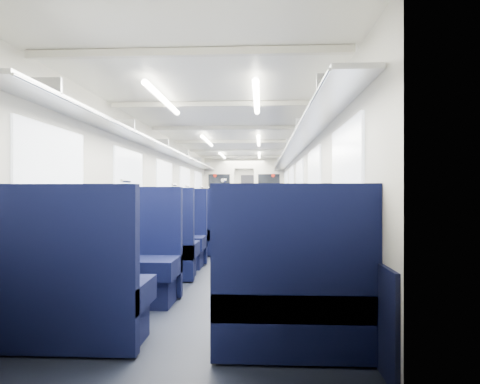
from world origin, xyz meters
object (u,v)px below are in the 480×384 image
Objects in this scene: end_door at (249,196)px; seat_7 at (276,242)px; seat_1 at (293,302)px; seat_14 at (208,221)px; seat_5 at (279,253)px; seat_19 at (268,216)px; seat_3 at (283,268)px; seat_6 at (170,242)px; seat_13 at (271,225)px; seat_0 at (69,296)px; bulkhead at (244,190)px; seat_9 at (273,234)px; seat_17 at (269,219)px; seat_15 at (270,221)px; seat_10 at (194,228)px; seat_4 at (154,250)px; seat_18 at (217,216)px; seat_12 at (202,224)px; seat_2 at (126,265)px; seat_16 at (213,218)px; seat_8 at (184,234)px; seat_11 at (272,229)px.

seat_7 is at bearing -86.56° from end_door.
seat_1 is 8.36m from seat_14.
seat_19 is at bearing 90.00° from seat_5.
end_door is at bearing 92.96° from seat_3.
seat_6 and seat_13 have the same top height.
end_door is 1.59× the size of seat_0.
bulkhead is 2.22× the size of seat_3.
seat_17 is (0.00, 4.49, 0.00)m from seat_9.
seat_10 is at bearing -126.65° from seat_15.
seat_4 is 7.90m from seat_18.
seat_5 is 5.00m from seat_12.
seat_2 is at bearing -92.98° from end_door.
seat_1 is 1.00× the size of seat_18.
seat_17 is (0.00, 6.92, 0.00)m from seat_5.
seat_5 and seat_6 have the same top height.
seat_6 is 2.38m from seat_10.
seat_1 and seat_7 have the same top height.
seat_4 is 1.00× the size of seat_16.
seat_10 and seat_17 have the same top height.
seat_1 and seat_15 have the same top height.
seat_6 is at bearing -95.78° from bulkhead.
seat_10 is at bearing -109.41° from seat_19.
seat_14 and seat_17 have the same top height.
seat_10 is (-0.83, -11.46, -0.61)m from end_door.
bulkhead is 9.43m from seat_5.
seat_0 is 2.81m from seat_5.
seat_13 is at bearing -36.36° from seat_14.
end_door is at bearing 87.02° from seat_2.
seat_13 is (1.66, 3.48, 0.00)m from seat_6.
seat_10 is (0.00, 3.35, 0.00)m from seat_4.
seat_6 is 3.86m from seat_13.
seat_8 is at bearing 90.00° from seat_0.
seat_17 and seat_19 have the same top height.
bulkhead reaches higher than seat_11.
bulkhead reaches higher than seat_13.
seat_3 is 1.00× the size of seat_11.
seat_6 is 1.00× the size of seat_7.
seat_9 and seat_16 have the same top height.
seat_14 is 1.97m from seat_17.
seat_8 is 1.00× the size of seat_9.
seat_3 and seat_13 have the same top height.
seat_3 is at bearing -52.71° from seat_6.
seat_1 is 5.78m from seat_11.
seat_16 is at bearing 90.00° from seat_0.
end_door reaches higher than seat_7.
seat_18 is (-1.66, 3.44, 0.00)m from seat_13.
seat_12 is 1.00× the size of seat_13.
seat_2 and seat_14 have the same top height.
seat_9 is at bearing -54.03° from seat_12.
seat_9 and seat_13 have the same top height.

